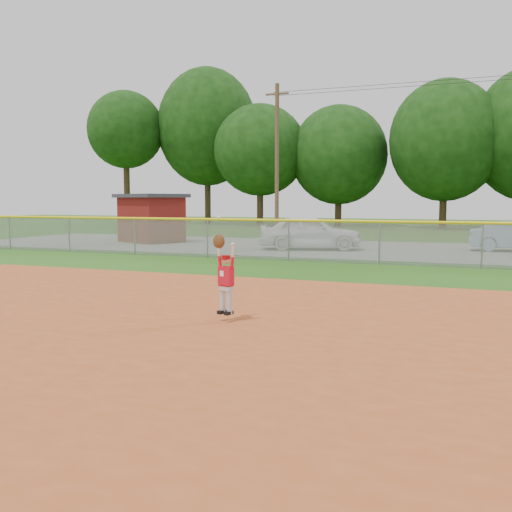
{
  "coord_description": "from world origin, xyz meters",
  "views": [
    {
      "loc": [
        3.2,
        -10.01,
        2.25
      ],
      "look_at": [
        -1.05,
        0.85,
        1.1
      ],
      "focal_mm": 40.0,
      "sensor_mm": 36.0,
      "label": 1
    }
  ],
  "objects": [
    {
      "name": "tree_line",
      "position": [
        0.96,
        37.9,
        7.53
      ],
      "size": [
        62.37,
        13.0,
        14.43
      ],
      "color": "#422D1C",
      "rests_on": "ground"
    },
    {
      "name": "ballplayer",
      "position": [
        -1.07,
        -0.65,
        0.9
      ],
      "size": [
        0.49,
        0.27,
        1.8
      ],
      "color": "silver",
      "rests_on": "ground"
    },
    {
      "name": "car_white_a",
      "position": [
        -3.84,
        14.72,
        0.81
      ],
      "size": [
        4.89,
        3.01,
        1.55
      ],
      "primitive_type": "imported",
      "rotation": [
        0.0,
        0.0,
        1.85
      ],
      "color": "white",
      "rests_on": "parking_strip"
    },
    {
      "name": "power_lines",
      "position": [
        1.0,
        22.0,
        4.68
      ],
      "size": [
        19.4,
        0.24,
        9.0
      ],
      "color": "#4C3823",
      "rests_on": "ground"
    },
    {
      "name": "parking_strip",
      "position": [
        0.0,
        16.0,
        0.01
      ],
      "size": [
        44.0,
        10.0,
        0.03
      ],
      "primitive_type": "cube",
      "color": "slate",
      "rests_on": "ground"
    },
    {
      "name": "utility_shed",
      "position": [
        -12.98,
        16.11,
        1.31
      ],
      "size": [
        4.23,
        3.85,
        2.57
      ],
      "color": "#59100C",
      "rests_on": "ground"
    },
    {
      "name": "ground",
      "position": [
        0.0,
        0.0,
        0.0
      ],
      "size": [
        120.0,
        120.0,
        0.0
      ],
      "primitive_type": "plane",
      "color": "#245112",
      "rests_on": "ground"
    },
    {
      "name": "clay_infield",
      "position": [
        0.0,
        -3.0,
        0.02
      ],
      "size": [
        24.0,
        16.0,
        0.04
      ],
      "primitive_type": "cube",
      "color": "#A1441D",
      "rests_on": "ground"
    },
    {
      "name": "outfield_fence",
      "position": [
        0.0,
        10.0,
        0.88
      ],
      "size": [
        40.06,
        0.1,
        1.55
      ],
      "color": "gray",
      "rests_on": "ground"
    }
  ]
}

